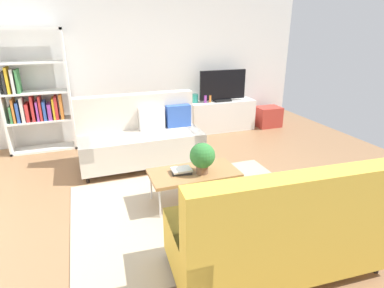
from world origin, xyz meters
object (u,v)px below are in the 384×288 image
object	(u,v)px
couch_beige	(141,137)
bookshelf	(34,96)
vase_0	(195,98)
bottle_0	(205,99)
tv_console	(221,116)
bottle_1	(210,99)
couch_green	(279,230)
table_book_0	(182,172)
potted_plant	(202,157)
storage_trunk	(268,117)
coffee_table	(194,173)
tv	(223,86)

from	to	relation	value
couch_beige	bookshelf	world-z (taller)	bookshelf
vase_0	bottle_0	bearing A→B (deg)	-25.76
tv_console	bottle_1	world-z (taller)	bottle_1
couch_green	bottle_0	xyz separation A→B (m)	(0.89, 3.98, 0.27)
table_book_0	couch_green	bearing A→B (deg)	-73.28
bookshelf	bottle_0	distance (m)	3.15
potted_plant	storage_trunk	bearing A→B (deg)	44.93
coffee_table	bookshelf	bearing A→B (deg)	126.96
coffee_table	vase_0	world-z (taller)	vase_0
coffee_table	vase_0	xyz separation A→B (m)	(0.98, 2.65, 0.33)
tv	table_book_0	distance (m)	3.13
coffee_table	bottle_1	bearing A→B (deg)	63.48
couch_beige	table_book_0	distance (m)	1.42
coffee_table	bottle_0	distance (m)	2.83
tv	bookshelf	world-z (taller)	bookshelf
bottle_0	potted_plant	bearing A→B (deg)	-112.42
bookshelf	vase_0	size ratio (longest dim) A/B	11.98
coffee_table	tv_console	bearing A→B (deg)	58.98
storage_trunk	table_book_0	xyz separation A→B (m)	(-2.82, -2.48, 0.21)
couch_beige	bottle_0	distance (m)	1.95
bookshelf	tv	bearing A→B (deg)	-0.65
bottle_0	bottle_1	distance (m)	0.11
potted_plant	vase_0	size ratio (longest dim) A/B	2.21
couch_green	tv	bearing A→B (deg)	75.62
potted_plant	bottle_0	size ratio (longest dim) A/B	2.52
vase_0	potted_plant	bearing A→B (deg)	-108.29
coffee_table	table_book_0	world-z (taller)	table_book_0
bookshelf	bottle_0	size ratio (longest dim) A/B	13.63
bookshelf	potted_plant	xyz separation A→B (m)	(2.06, -2.69, -0.34)
couch_beige	bottle_1	size ratio (longest dim) A/B	13.22
potted_plant	bottle_1	distance (m)	2.89
tv_console	tv	size ratio (longest dim) A/B	1.40
couch_green	bookshelf	xyz separation A→B (m)	(-2.25, 4.04, 0.53)
couch_beige	coffee_table	bearing A→B (deg)	104.17
couch_green	table_book_0	world-z (taller)	couch_green
couch_beige	bottle_0	size ratio (longest dim) A/B	12.42
tv_console	vase_0	world-z (taller)	vase_0
bookshelf	vase_0	bearing A→B (deg)	0.58
couch_beige	potted_plant	xyz separation A→B (m)	(0.47, -1.49, 0.19)
coffee_table	storage_trunk	size ratio (longest dim) A/B	2.12
bookshelf	vase_0	distance (m)	2.97
table_book_0	vase_0	world-z (taller)	vase_0
coffee_table	bottle_1	world-z (taller)	bottle_1
vase_0	bottle_1	size ratio (longest dim) A/B	1.21
bookshelf	potted_plant	world-z (taller)	bookshelf
tv_console	storage_trunk	world-z (taller)	tv_console
storage_trunk	bottle_0	world-z (taller)	bottle_0
bookshelf	storage_trunk	distance (m)	4.70
couch_green	potted_plant	xyz separation A→B (m)	(-0.19, 1.35, 0.19)
couch_green	coffee_table	size ratio (longest dim) A/B	1.77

